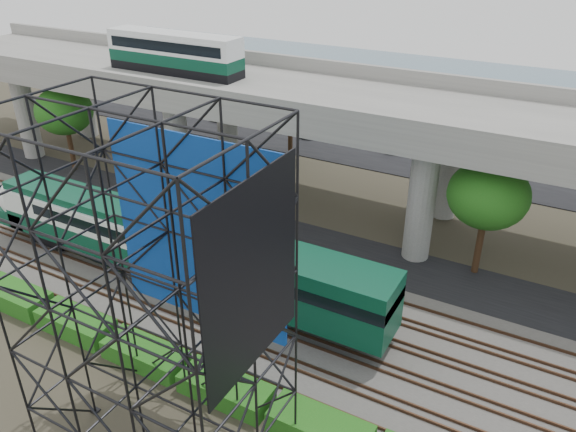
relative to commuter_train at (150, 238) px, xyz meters
The scene contains 13 objects.
ground 5.24m from the commuter_train, 27.21° to the right, with size 140.00×140.00×0.00m, color #474233.
ballast_bed 4.78m from the commuter_train, ahead, with size 90.00×12.00×0.20m, color slate.
service_road 9.77m from the commuter_train, 65.41° to the left, with size 90.00×5.00×0.08m, color black.
parking_lot 32.36m from the commuter_train, 83.07° to the left, with size 90.00×18.00×0.08m, color black.
harbor_water 54.22m from the commuter_train, 85.88° to the left, with size 140.00×40.00×0.03m, color slate.
rail_tracks 4.68m from the commuter_train, ahead, with size 90.00×9.52×0.16m.
commuter_train is the anchor object (origin of this frame).
overpass 15.28m from the commuter_train, 77.96° to the left, with size 80.00×12.00×12.40m.
scaffold_tower 14.56m from the commuter_train, 46.26° to the right, with size 9.36×6.36×15.00m.
hedge_strip 8.31m from the commuter_train, 52.15° to the right, with size 34.60×1.80×1.20m.
trees 14.44m from the commuter_train, 93.14° to the left, with size 40.94×16.94×7.69m.
suv 9.44m from the commuter_train, 92.15° to the left, with size 2.43×5.27×1.47m, color black.
parked_cars 32.03m from the commuter_train, 81.27° to the left, with size 38.57×9.55×1.30m.
Camera 1 is at (18.19, -20.20, 20.31)m, focal length 35.00 mm.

